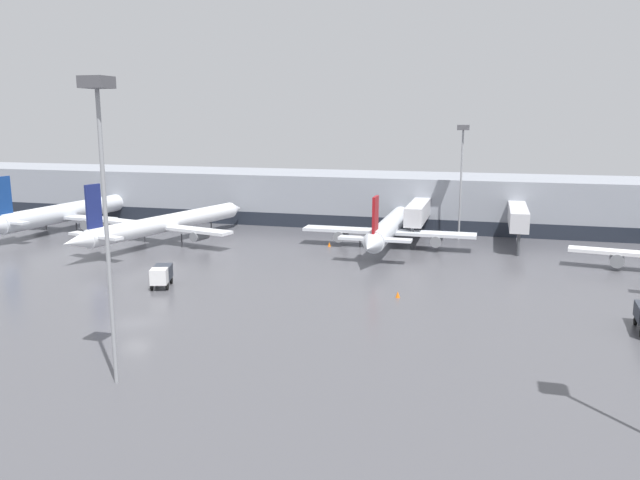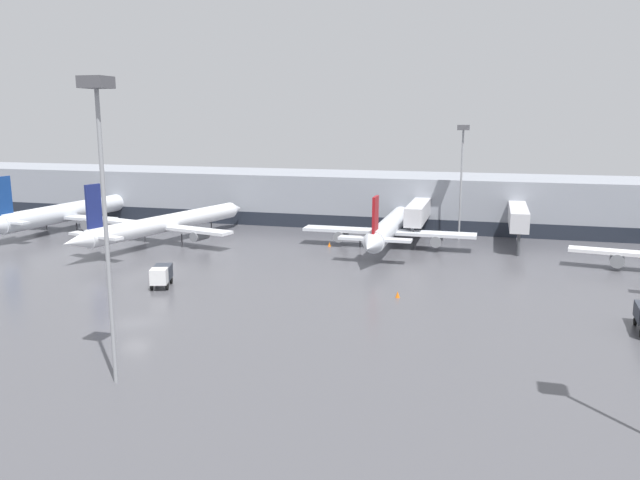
# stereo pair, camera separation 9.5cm
# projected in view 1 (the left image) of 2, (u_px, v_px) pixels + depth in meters

# --- Properties ---
(ground_plane) EXTENTS (320.00, 320.00, 0.00)m
(ground_plane) POSITION_uv_depth(u_px,v_px,m) (135.00, 323.00, 58.79)
(ground_plane) COLOR #4C4C51
(terminal_building) EXTENTS (160.00, 30.66, 9.00)m
(terminal_building) POSITION_uv_depth(u_px,v_px,m) (315.00, 197.00, 116.39)
(terminal_building) COLOR gray
(terminal_building) RESTS_ON ground_plane
(parked_jet_0) EXTENTS (20.52, 35.53, 10.35)m
(parked_jet_0) POSITION_uv_depth(u_px,v_px,m) (63.00, 213.00, 106.03)
(parked_jet_0) COLOR silver
(parked_jet_0) RESTS_ON ground_plane
(parked_jet_2) EXTENTS (25.59, 31.95, 8.97)m
(parked_jet_2) POSITION_uv_depth(u_px,v_px,m) (388.00, 229.00, 92.10)
(parked_jet_2) COLOR silver
(parked_jet_2) RESTS_ON ground_plane
(parked_jet_3) EXTENTS (23.70, 36.99, 10.38)m
(parked_jet_3) POSITION_uv_depth(u_px,v_px,m) (165.00, 224.00, 95.13)
(parked_jet_3) COLOR silver
(parked_jet_3) RESTS_ON ground_plane
(service_truck_0) EXTENTS (3.18, 4.77, 2.44)m
(service_truck_0) POSITION_uv_depth(u_px,v_px,m) (161.00, 274.00, 71.10)
(service_truck_0) COLOR #2D333D
(service_truck_0) RESTS_ON ground_plane
(traffic_cone_0) EXTENTS (0.48, 0.48, 0.68)m
(traffic_cone_0) POSITION_uv_depth(u_px,v_px,m) (398.00, 294.00, 67.05)
(traffic_cone_0) COLOR orange
(traffic_cone_0) RESTS_ON ground_plane
(traffic_cone_1) EXTENTS (0.48, 0.48, 0.69)m
(traffic_cone_1) POSITION_uv_depth(u_px,v_px,m) (329.00, 244.00, 93.64)
(traffic_cone_1) COLOR orange
(traffic_cone_1) RESTS_ON ground_plane
(apron_light_mast_0) EXTENTS (1.80, 1.80, 17.96)m
(apron_light_mast_0) POSITION_uv_depth(u_px,v_px,m) (462.00, 149.00, 96.38)
(apron_light_mast_0) COLOR gray
(apron_light_mast_0) RESTS_ON ground_plane
(apron_light_mast_2) EXTENTS (1.80, 1.80, 21.75)m
(apron_light_mast_2) POSITION_uv_depth(u_px,v_px,m) (101.00, 151.00, 42.36)
(apron_light_mast_2) COLOR gray
(apron_light_mast_2) RESTS_ON ground_plane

